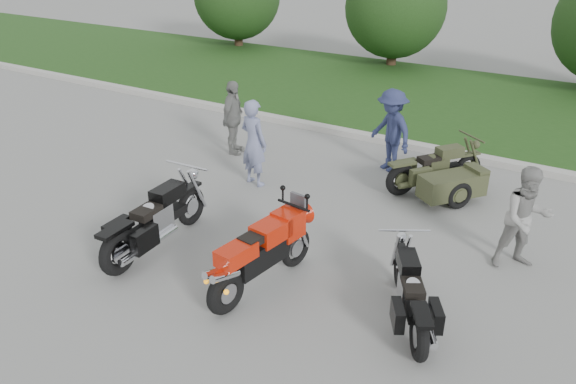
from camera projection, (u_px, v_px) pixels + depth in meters
The scene contains 12 objects.
ground at pixel (247, 254), 9.16m from camera, with size 80.00×80.00×0.00m, color gray.
curb at pixel (389, 141), 13.74m from camera, with size 60.00×0.30×0.15m, color #B6B3AB.
grass_strip at pixel (442, 100), 16.93m from camera, with size 60.00×8.00×0.14m, color #2C541D.
tree_mid_left at pixel (395, 7), 20.00m from camera, with size 3.60×3.60×4.00m.
sportbike_red at pixel (260, 253), 8.05m from camera, with size 0.56×2.18×1.04m.
cruiser_left at pixel (153, 223), 9.09m from camera, with size 0.49×2.52×0.97m.
cruiser_right at pixel (411, 297), 7.42m from camera, with size 1.17×1.90×0.82m.
cruiser_sidecar at pixel (443, 179), 10.90m from camera, with size 1.82×2.08×0.87m.
person_stripe at pixel (254, 143), 11.28m from camera, with size 0.65×0.43×1.79m, color #7C82A8.
person_grey at pixel (526, 219), 8.52m from camera, with size 0.81×0.63×1.66m, color #979692.
person_denim at pixel (391, 131), 11.95m from camera, with size 1.16×0.67×1.79m, color navy.
person_back at pixel (233, 118), 12.86m from camera, with size 1.00×0.42×1.71m, color gray.
Camera 1 is at (4.67, -6.31, 4.88)m, focal length 35.00 mm.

